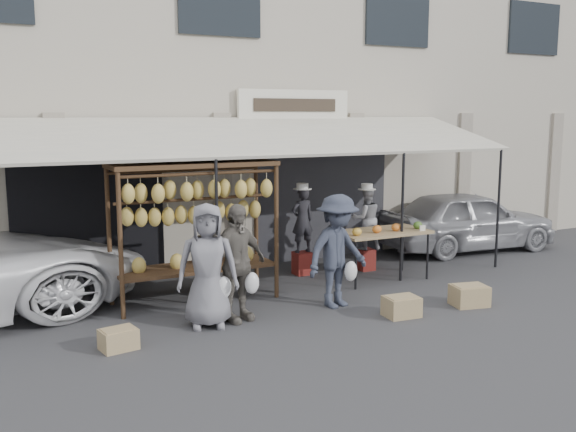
% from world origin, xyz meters
% --- Properties ---
extents(ground_plane, '(90.00, 90.00, 0.00)m').
position_xyz_m(ground_plane, '(0.00, 0.00, 0.00)').
color(ground_plane, '#2D2D30').
extents(shophouse, '(24.00, 6.15, 7.30)m').
position_xyz_m(shophouse, '(-0.00, 6.50, 3.65)').
color(shophouse, '#AFA694').
rests_on(shophouse, ground_plane).
extents(awning, '(10.00, 2.35, 2.92)m').
position_xyz_m(awning, '(0.01, 2.28, 2.57)').
color(awning, beige).
rests_on(awning, ground_plane).
extents(banana_rack, '(2.60, 0.90, 2.24)m').
position_xyz_m(banana_rack, '(-1.21, 1.54, 1.57)').
color(banana_rack, '#372613').
rests_on(banana_rack, ground_plane).
extents(produce_table, '(1.70, 0.90, 1.04)m').
position_xyz_m(produce_table, '(2.22, 1.36, 0.86)').
color(produce_table, tan).
rests_on(produce_table, ground_plane).
extents(vendor_left, '(0.45, 0.30, 1.22)m').
position_xyz_m(vendor_left, '(1.13, 2.36, 1.03)').
color(vendor_left, '#242328').
rests_on(vendor_left, stool_left).
extents(vendor_right, '(0.67, 0.57, 1.19)m').
position_xyz_m(vendor_right, '(2.38, 2.11, 1.00)').
color(vendor_right, '#96979E').
rests_on(vendor_right, stool_right).
extents(customer_left, '(0.98, 0.79, 1.76)m').
position_xyz_m(customer_left, '(-1.46, 0.33, 0.88)').
color(customer_left, slate).
rests_on(customer_left, ground_plane).
extents(customer_mid, '(1.08, 0.67, 1.72)m').
position_xyz_m(customer_mid, '(-1.01, 0.37, 0.86)').
color(customer_mid, '#645E56').
rests_on(customer_mid, ground_plane).
extents(customer_right, '(1.25, 0.88, 1.76)m').
position_xyz_m(customer_right, '(0.65, 0.32, 0.88)').
color(customer_right, '#333848').
rests_on(customer_right, ground_plane).
extents(stool_left, '(0.31, 0.31, 0.42)m').
position_xyz_m(stool_left, '(1.13, 2.36, 0.21)').
color(stool_left, maroon).
rests_on(stool_left, ground_plane).
extents(stool_right, '(0.37, 0.37, 0.41)m').
position_xyz_m(stool_right, '(2.38, 2.11, 0.21)').
color(stool_right, maroon).
rests_on(stool_right, ground_plane).
extents(crate_near_a, '(0.53, 0.42, 0.30)m').
position_xyz_m(crate_near_a, '(1.25, -0.55, 0.15)').
color(crate_near_a, tan).
rests_on(crate_near_a, ground_plane).
extents(crate_near_b, '(0.61, 0.51, 0.32)m').
position_xyz_m(crate_near_b, '(2.53, -0.58, 0.16)').
color(crate_near_b, tan).
rests_on(crate_near_b, ground_plane).
extents(crate_far, '(0.49, 0.40, 0.27)m').
position_xyz_m(crate_far, '(-2.80, -0.01, 0.13)').
color(crate_far, tan).
rests_on(crate_far, ground_plane).
extents(sedan, '(4.07, 1.94, 1.34)m').
position_xyz_m(sedan, '(5.40, 2.63, 0.67)').
color(sedan, '#9D9DA2').
rests_on(sedan, ground_plane).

